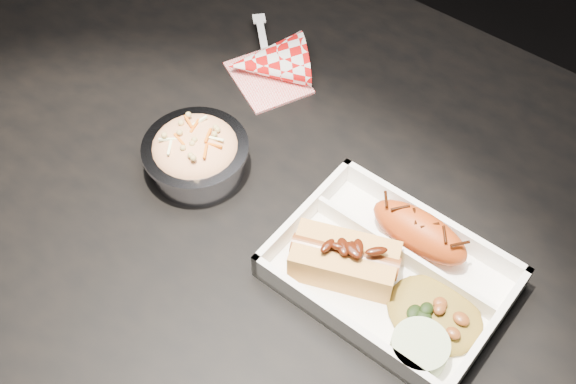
# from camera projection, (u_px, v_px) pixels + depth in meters

# --- Properties ---
(dining_table) EXTENTS (1.20, 0.80, 0.75)m
(dining_table) POSITION_uv_depth(u_px,v_px,m) (302.00, 232.00, 0.96)
(dining_table) COLOR black
(dining_table) RESTS_ON ground
(food_tray) EXTENTS (0.25, 0.18, 0.04)m
(food_tray) POSITION_uv_depth(u_px,v_px,m) (390.00, 275.00, 0.80)
(food_tray) COLOR white
(food_tray) RESTS_ON dining_table
(fried_pastry) EXTENTS (0.12, 0.05, 0.05)m
(fried_pastry) POSITION_uv_depth(u_px,v_px,m) (419.00, 232.00, 0.81)
(fried_pastry) COLOR #B84312
(fried_pastry) RESTS_ON food_tray
(hotdog) EXTENTS (0.13, 0.10, 0.06)m
(hotdog) POSITION_uv_depth(u_px,v_px,m) (345.00, 259.00, 0.79)
(hotdog) COLOR #DD9C4B
(hotdog) RESTS_ON food_tray
(fried_rice_mound) EXTENTS (0.11, 0.09, 0.03)m
(fried_rice_mound) POSITION_uv_depth(u_px,v_px,m) (436.00, 309.00, 0.76)
(fried_rice_mound) COLOR olive
(fried_rice_mound) RESTS_ON food_tray
(cupcake_liner) EXTENTS (0.06, 0.06, 0.03)m
(cupcake_liner) POSITION_uv_depth(u_px,v_px,m) (419.00, 349.00, 0.74)
(cupcake_liner) COLOR #ABBD8F
(cupcake_liner) RESTS_ON food_tray
(foil_coleslaw_cup) EXTENTS (0.13, 0.13, 0.07)m
(foil_coleslaw_cup) POSITION_uv_depth(u_px,v_px,m) (196.00, 153.00, 0.88)
(foil_coleslaw_cup) COLOR silver
(foil_coleslaw_cup) RESTS_ON dining_table
(napkin_fork) EXTENTS (0.16, 0.15, 0.10)m
(napkin_fork) POSITION_uv_depth(u_px,v_px,m) (267.00, 63.00, 1.00)
(napkin_fork) COLOR red
(napkin_fork) RESTS_ON dining_table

